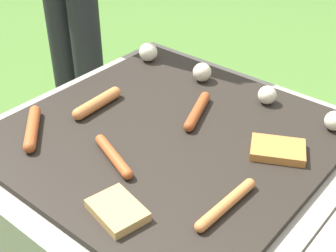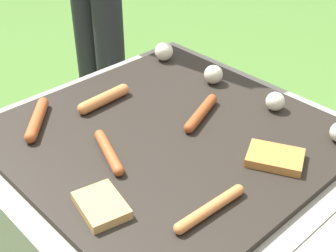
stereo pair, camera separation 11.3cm
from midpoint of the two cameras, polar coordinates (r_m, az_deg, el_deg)
The scene contains 9 objects.
grill at distance 1.28m, azimuth -2.55°, elevation -9.25°, with size 0.83×0.83×0.45m.
sausage_front_left at distance 0.93m, azimuth 3.64°, elevation -9.62°, with size 0.03×0.19×0.02m.
sausage_mid_right at distance 1.19m, azimuth -18.84°, elevation -0.33°, with size 0.15×0.13×0.03m.
sausage_front_right at distance 1.06m, azimuth -9.73°, elevation -3.74°, with size 0.16×0.08×0.02m.
sausage_mid_left at distance 1.20m, azimuth 0.92°, elevation 1.77°, with size 0.08×0.17×0.03m.
sausage_front_center at distance 1.25m, azimuth -11.19°, elevation 2.70°, with size 0.04×0.17×0.03m.
bread_slice_center at distance 1.08m, azimuth 10.36°, elevation -2.97°, with size 0.15×0.13×0.02m.
bread_slice_left at distance 0.93m, azimuth -9.72°, elevation -10.24°, with size 0.13×0.10×0.02m.
mushroom_row at distance 1.33m, azimuth 3.68°, elevation 5.84°, with size 0.66×0.06×0.06m.
Camera 1 is at (0.60, -0.72, 1.10)m, focal length 50.00 mm.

